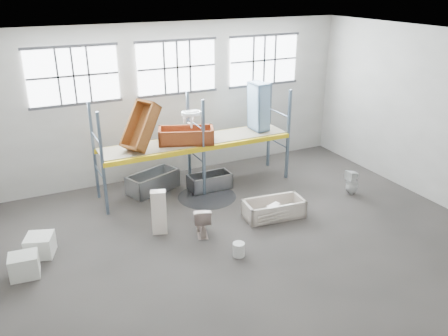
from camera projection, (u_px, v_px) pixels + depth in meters
floor at (249, 239)px, 11.92m from camera, size 12.00×10.00×0.10m
ceiling at (254, 36)px, 9.98m from camera, size 12.00×10.00×0.10m
wall_back at (177, 100)px, 15.15m from camera, size 12.00×0.10×5.00m
wall_front at (418, 251)px, 6.75m from camera, size 12.00×0.10×5.00m
wall_right at (433, 116)px, 13.39m from camera, size 0.10×10.00×5.00m
window_left at (73, 76)px, 13.35m from camera, size 2.60×0.04×1.60m
window_mid at (177, 67)px, 14.64m from camera, size 2.60×0.04×1.60m
window_right at (264, 60)px, 15.93m from camera, size 2.60×0.04×1.60m
rack_upright_la at (103, 165)px, 12.53m from camera, size 0.08×0.08×3.00m
rack_upright_lb at (94, 152)px, 13.53m from camera, size 0.08×0.08×3.00m
rack_upright_ma at (204, 149)px, 13.74m from camera, size 0.08×0.08×3.00m
rack_upright_mb at (189, 137)px, 14.74m from camera, size 0.08×0.08×3.00m
rack_upright_ra at (288, 135)px, 14.95m from camera, size 0.08×0.08×3.00m
rack_upright_rb at (269, 125)px, 15.95m from camera, size 0.08×0.08×3.00m
rack_beam_front at (204, 149)px, 13.74m from camera, size 6.00×0.10×0.14m
rack_beam_back at (189, 137)px, 14.74m from camera, size 6.00×0.10×0.14m
shelf_deck at (196, 140)px, 14.21m from camera, size 5.90×1.10×0.03m
wet_patch at (207, 197)px, 14.15m from camera, size 1.80×1.80×0.00m
bathtub_beige at (274, 208)px, 12.89m from camera, size 1.75×0.97×0.49m
cistern_spare at (273, 211)px, 12.66m from camera, size 0.45×0.31×0.39m
sink_in_tub at (255, 218)px, 12.54m from camera, size 0.52×0.52×0.13m
toilet_beige at (202, 220)px, 11.95m from camera, size 0.67×0.90×0.81m
cistern_tall at (159, 212)px, 11.94m from camera, size 0.45×0.36×1.20m
toilet_white at (352, 182)px, 14.18m from camera, size 0.37×0.36×0.79m
steel_tub_left at (153, 182)px, 14.48m from camera, size 1.78×1.29×0.59m
steel_tub_right at (210, 181)px, 14.61m from camera, size 1.35×0.64×0.49m
rust_tub_flat at (186, 136)px, 13.90m from camera, size 1.81×1.29×0.46m
rust_tub_tilted at (141, 126)px, 13.19m from camera, size 1.36×1.18×1.43m
sink_on_shelf at (191, 127)px, 13.80m from camera, size 0.62×0.50×0.52m
blue_tub_upright at (259, 106)px, 14.84m from camera, size 0.50×0.73×1.56m
bucket at (239, 249)px, 11.07m from camera, size 0.34×0.34×0.34m
carton_near at (24, 266)px, 10.29m from camera, size 0.67×0.59×0.53m
carton_far at (40, 245)px, 11.09m from camera, size 0.78×0.78×0.51m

